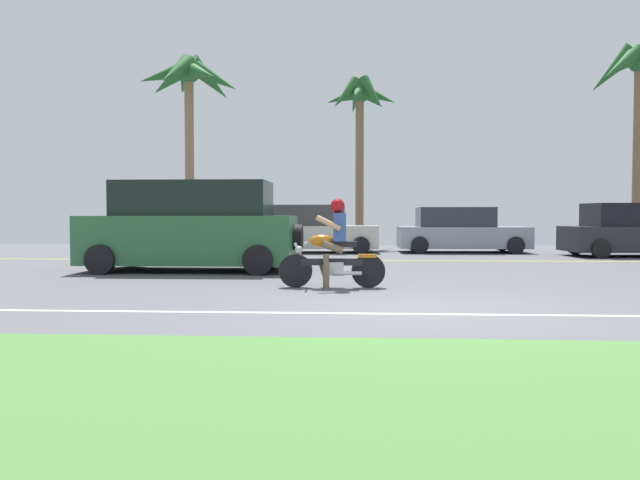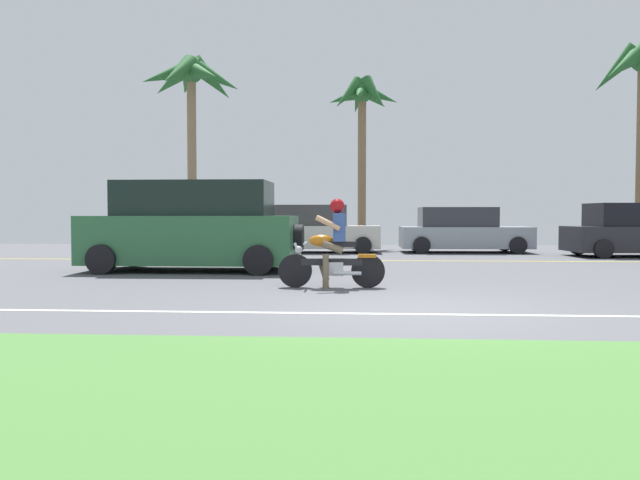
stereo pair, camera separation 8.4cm
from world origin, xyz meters
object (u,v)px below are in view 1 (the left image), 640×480
(parked_car_0, at_px, (182,232))
(motorcyclist, at_px, (333,250))
(parked_car_3, at_px, (638,232))
(palm_tree_1, at_px, (189,84))
(palm_tree_2, at_px, (639,76))
(parked_car_1, at_px, (314,230))
(suv_nearby, at_px, (192,228))
(parked_car_2, at_px, (460,231))
(palm_tree_0, at_px, (360,106))

(parked_car_0, bearing_deg, motorcyclist, -60.78)
(parked_car_3, relative_size, palm_tree_1, 0.63)
(parked_car_3, bearing_deg, palm_tree_2, 67.41)
(motorcyclist, relative_size, palm_tree_1, 0.26)
(motorcyclist, xyz_separation_m, parked_car_1, (-1.02, 10.13, 0.08))
(suv_nearby, xyz_separation_m, parked_car_3, (12.25, 5.64, -0.22))
(parked_car_1, bearing_deg, parked_car_2, 3.90)
(parked_car_3, bearing_deg, suv_nearby, -155.28)
(parked_car_0, relative_size, parked_car_1, 0.94)
(palm_tree_0, bearing_deg, parked_car_1, -112.59)
(parked_car_0, relative_size, palm_tree_0, 0.59)
(parked_car_1, bearing_deg, parked_car_3, -8.07)
(parked_car_0, height_order, parked_car_3, parked_car_3)
(parked_car_1, height_order, parked_car_3, parked_car_3)
(suv_nearby, distance_m, parked_car_3, 13.48)
(motorcyclist, distance_m, parked_car_1, 10.18)
(parked_car_3, bearing_deg, palm_tree_0, 148.70)
(parked_car_1, distance_m, parked_car_2, 4.91)
(parked_car_0, distance_m, palm_tree_2, 17.37)
(parked_car_0, xyz_separation_m, palm_tree_0, (5.94, 4.15, 4.80))
(palm_tree_2, bearing_deg, palm_tree_1, -177.84)
(parked_car_1, relative_size, palm_tree_2, 0.54)
(suv_nearby, bearing_deg, motorcyclist, -42.96)
(parked_car_0, bearing_deg, suv_nearby, -72.27)
(motorcyclist, bearing_deg, parked_car_1, 95.73)
(parked_car_1, xyz_separation_m, parked_car_3, (9.96, -1.41, 0.01))
(parked_car_1, bearing_deg, motorcyclist, -84.27)
(parked_car_1, xyz_separation_m, parked_car_2, (4.90, 0.33, -0.03))
(parked_car_3, bearing_deg, motorcyclist, -135.74)
(suv_nearby, distance_m, palm_tree_1, 10.86)
(palm_tree_1, bearing_deg, suv_nearby, -74.57)
(motorcyclist, distance_m, palm_tree_1, 14.67)
(parked_car_0, height_order, parked_car_2, parked_car_2)
(motorcyclist, xyz_separation_m, parked_car_2, (3.88, 10.46, 0.05))
(suv_nearby, distance_m, parked_car_0, 6.94)
(palm_tree_2, bearing_deg, parked_car_3, -112.59)
(palm_tree_1, height_order, palm_tree_2, palm_tree_2)
(parked_car_0, bearing_deg, parked_car_3, -3.85)
(parked_car_0, distance_m, palm_tree_0, 8.70)
(parked_car_0, relative_size, palm_tree_2, 0.51)
(motorcyclist, height_order, parked_car_2, motorcyclist)
(suv_nearby, bearing_deg, parked_car_0, 107.73)
(suv_nearby, bearing_deg, parked_car_3, 24.72)
(motorcyclist, height_order, palm_tree_2, palm_tree_2)
(parked_car_0, xyz_separation_m, palm_tree_2, (16.11, 3.24, 5.64))
(motorcyclist, relative_size, palm_tree_2, 0.24)
(motorcyclist, distance_m, parked_car_3, 12.49)
(motorcyclist, relative_size, parked_car_0, 0.48)
(parked_car_3, relative_size, palm_tree_0, 0.69)
(motorcyclist, bearing_deg, parked_car_2, 69.64)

